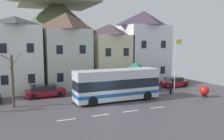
{
  "coord_description": "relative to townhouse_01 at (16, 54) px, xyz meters",
  "views": [
    {
      "loc": [
        -8.77,
        -20.63,
        6.31
      ],
      "look_at": [
        2.81,
        5.17,
        3.03
      ],
      "focal_mm": 37.79,
      "sensor_mm": 36.0,
      "label": 1
    }
  ],
  "objects": [
    {
      "name": "ground_plane",
      "position": [
        7.61,
        -12.4,
        -4.88
      ],
      "size": [
        40.0,
        60.0,
        0.07
      ],
      "color": "#4D474E"
    },
    {
      "name": "townhouse_01",
      "position": [
        0.0,
        0.0,
        0.0
      ],
      "size": [
        5.94,
        6.87,
        9.71
      ],
      "color": "white",
      "rests_on": "ground_plane"
    },
    {
      "name": "townhouse_02",
      "position": [
        6.44,
        -0.72,
        0.33
      ],
      "size": [
        6.0,
        5.43,
        10.37
      ],
      "color": "silver",
      "rests_on": "ground_plane"
    },
    {
      "name": "townhouse_03",
      "position": [
        12.95,
        -0.54,
        -0.33
      ],
      "size": [
        5.51,
        5.8,
        9.05
      ],
      "color": "beige",
      "rests_on": "ground_plane"
    },
    {
      "name": "townhouse_04",
      "position": [
        18.97,
        -0.55,
        0.79
      ],
      "size": [
        6.92,
        5.77,
        11.29
      ],
      "color": "white",
      "rests_on": "ground_plane"
    },
    {
      "name": "hilltop_castle",
      "position": [
        8.98,
        18.19,
        3.58
      ],
      "size": [
        36.12,
        36.12,
        22.0
      ],
      "color": "#62684B",
      "rests_on": "ground_plane"
    },
    {
      "name": "transit_bus",
      "position": [
        9.65,
        -10.23,
        -3.13
      ],
      "size": [
        9.4,
        2.6,
        3.43
      ],
      "rotation": [
        0.0,
        0.0,
        0.0
      ],
      "color": "silver",
      "rests_on": "ground_plane"
    },
    {
      "name": "bus_shelter",
      "position": [
        14.14,
        -6.39,
        -1.78
      ],
      "size": [
        3.6,
        3.6,
        3.78
      ],
      "color": "#473D33",
      "rests_on": "ground_plane"
    },
    {
      "name": "parked_car_01",
      "position": [
        20.72,
        -6.19,
        -4.17
      ],
      "size": [
        3.89,
        1.9,
        1.4
      ],
      "rotation": [
        0.0,
        0.0,
        0.02
      ],
      "color": "maroon",
      "rests_on": "ground_plane"
    },
    {
      "name": "parked_car_02",
      "position": [
        2.75,
        -5.09,
        -4.16
      ],
      "size": [
        4.54,
        2.04,
        1.41
      ],
      "rotation": [
        0.0,
        0.0,
        0.03
      ],
      "color": "maroon",
      "rests_on": "ground_plane"
    },
    {
      "name": "parked_car_03",
      "position": [
        15.76,
        -6.16,
        -4.15
      ],
      "size": [
        4.14,
        2.27,
        1.46
      ],
      "rotation": [
        0.0,
        0.0,
        3.28
      ],
      "color": "navy",
      "rests_on": "ground_plane"
    },
    {
      "name": "pedestrian_00",
      "position": [
        15.48,
        -8.16,
        -4.11
      ],
      "size": [
        0.33,
        0.32,
        1.46
      ],
      "color": "#38332D",
      "rests_on": "ground_plane"
    },
    {
      "name": "pedestrian_01",
      "position": [
        17.13,
        -9.95,
        -4.02
      ],
      "size": [
        0.28,
        0.36,
        1.62
      ],
      "color": "black",
      "rests_on": "ground_plane"
    },
    {
      "name": "public_bench",
      "position": [
        14.56,
        -4.05,
        -4.38
      ],
      "size": [
        1.61,
        0.48,
        0.87
      ],
      "color": "#33473D",
      "rests_on": "ground_plane"
    },
    {
      "name": "flagpole",
      "position": [
        18.7,
        -8.82,
        -0.9
      ],
      "size": [
        0.95,
        0.1,
        6.8
      ],
      "color": "silver",
      "rests_on": "ground_plane"
    },
    {
      "name": "harbour_buoy",
      "position": [
        19.7,
        -12.84,
        -4.1
      ],
      "size": [
        1.11,
        1.11,
        1.36
      ],
      "color": "black",
      "rests_on": "ground_plane"
    },
    {
      "name": "bare_tree_00",
      "position": [
        -0.74,
        -8.48,
        -2.15
      ],
      "size": [
        1.89,
        2.02,
        5.35
      ],
      "color": "brown",
      "rests_on": "ground_plane"
    }
  ]
}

